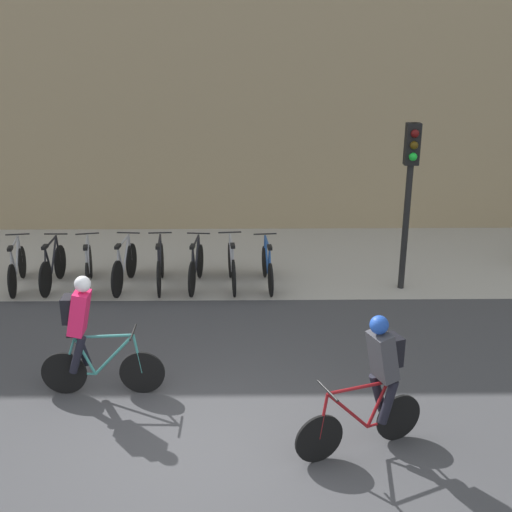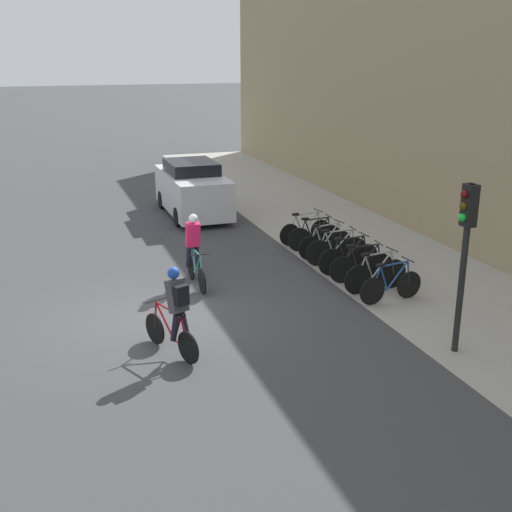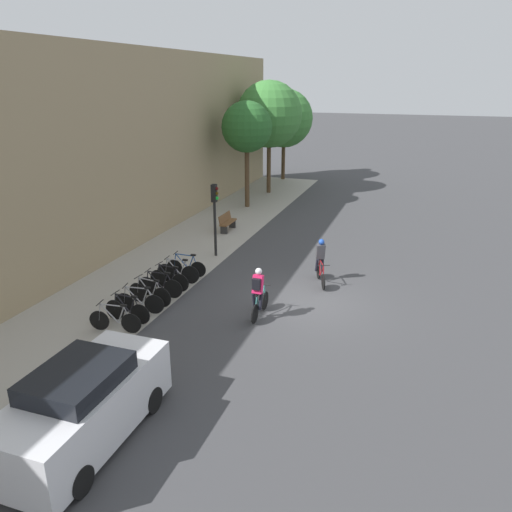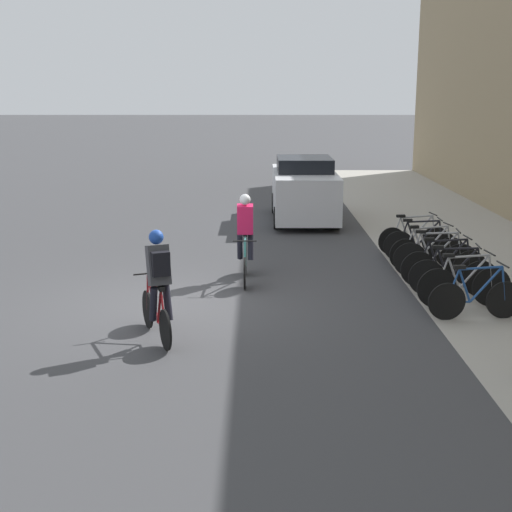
{
  "view_description": "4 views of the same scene",
  "coord_description": "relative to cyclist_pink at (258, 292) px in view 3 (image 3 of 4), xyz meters",
  "views": [
    {
      "loc": [
        0.47,
        -6.52,
        4.83
      ],
      "look_at": [
        0.6,
        3.47,
        1.25
      ],
      "focal_mm": 45.0,
      "sensor_mm": 36.0,
      "label": 1
    },
    {
      "loc": [
        12.64,
        -2.08,
        5.41
      ],
      "look_at": [
        1.09,
        1.91,
        1.5
      ],
      "focal_mm": 45.0,
      "sensor_mm": 36.0,
      "label": 2
    },
    {
      "loc": [
        -15.72,
        -3.44,
        7.46
      ],
      "look_at": [
        -0.18,
        1.92,
        1.57
      ],
      "focal_mm": 35.0,
      "sensor_mm": 36.0,
      "label": 3
    },
    {
      "loc": [
        12.29,
        1.55,
        3.76
      ],
      "look_at": [
        0.56,
        1.53,
        1.03
      ],
      "focal_mm": 50.0,
      "sensor_mm": 36.0,
      "label": 4
    }
  ],
  "objects": [
    {
      "name": "parked_bike_6",
      "position": [
        1.88,
        3.91,
        -0.53
      ],
      "size": [
        0.46,
        1.71,
        0.99
      ],
      "color": "black",
      "rests_on": "ground"
    },
    {
      "name": "street_tree_2",
      "position": [
        23.29,
        5.9,
        3.64
      ],
      "size": [
        4.32,
        4.32,
        6.75
      ],
      "color": "#4C3823",
      "rests_on": "ground"
    },
    {
      "name": "cyclist_pink",
      "position": [
        0.0,
        0.0,
        0.0
      ],
      "size": [
        1.71,
        0.46,
        1.75
      ],
      "color": "black",
      "rests_on": "ground"
    },
    {
      "name": "street_tree_0",
      "position": [
        14.09,
        5.52,
        3.79
      ],
      "size": [
        2.97,
        2.97,
        6.26
      ],
      "color": "#4C3823",
      "rests_on": "ground"
    },
    {
      "name": "parked_bike_5",
      "position": [
        1.18,
        3.9,
        -0.54
      ],
      "size": [
        0.46,
        1.67,
        0.98
      ],
      "color": "black",
      "rests_on": "ground"
    },
    {
      "name": "traffic_light_pole",
      "position": [
        5.19,
        3.75,
        1.29
      ],
      "size": [
        0.26,
        0.3,
        3.2
      ],
      "color": "black",
      "rests_on": "ground"
    },
    {
      "name": "parked_bike_3",
      "position": [
        -0.22,
        3.9,
        -0.53
      ],
      "size": [
        0.46,
        1.72,
        0.99
      ],
      "color": "black",
      "rests_on": "ground"
    },
    {
      "name": "cyclist_grey",
      "position": [
        3.7,
        -1.25,
        -0.0
      ],
      "size": [
        1.6,
        0.73,
        1.75
      ],
      "color": "black",
      "rests_on": "ground"
    },
    {
      "name": "ground",
      "position": [
        1.73,
        -1.31,
        -0.95
      ],
      "size": [
        200.0,
        200.0,
        0.0
      ],
      "primitive_type": "plane",
      "color": "#3D3D3F"
    },
    {
      "name": "building_facade",
      "position": [
        1.73,
        7.99,
        3.46
      ],
      "size": [
        44.0,
        0.6,
        8.8
      ],
      "primitive_type": "cube",
      "color": "#9E8966",
      "rests_on": "ground"
    },
    {
      "name": "parked_bike_4",
      "position": [
        0.48,
        3.9,
        -0.53
      ],
      "size": [
        0.46,
        1.73,
        0.98
      ],
      "color": "black",
      "rests_on": "ground"
    },
    {
      "name": "street_tree_1",
      "position": [
        18.32,
        5.49,
        4.25
      ],
      "size": [
        4.31,
        4.31,
        7.36
      ],
      "color": "#4C3823",
      "rests_on": "ground"
    },
    {
      "name": "parked_car",
      "position": [
        -6.76,
        1.62,
        -0.05
      ],
      "size": [
        4.3,
        1.84,
        1.85
      ],
      "color": "silver",
      "rests_on": "ground"
    },
    {
      "name": "parked_bike_7",
      "position": [
        2.58,
        3.9,
        -0.56
      ],
      "size": [
        0.46,
        1.64,
        0.96
      ],
      "color": "black",
      "rests_on": "ground"
    },
    {
      "name": "kerb_strip",
      "position": [
        1.73,
        5.44,
        -0.94
      ],
      "size": [
        44.0,
        4.5,
        0.01
      ],
      "primitive_type": "cube",
      "color": "#A39E93",
      "rests_on": "ground"
    },
    {
      "name": "parked_bike_0",
      "position": [
        -2.32,
        3.9,
        -0.55
      ],
      "size": [
        0.46,
        1.69,
        0.96
      ],
      "color": "black",
      "rests_on": "ground"
    },
    {
      "name": "bench",
      "position": [
        8.91,
        4.73,
        -0.48
      ],
      "size": [
        1.44,
        0.44,
        0.89
      ],
      "color": "brown",
      "rests_on": "ground"
    },
    {
      "name": "parked_bike_2",
      "position": [
        -0.92,
        3.9,
        -0.54
      ],
      "size": [
        0.49,
        1.7,
        0.97
      ],
      "color": "black",
      "rests_on": "ground"
    },
    {
      "name": "parked_bike_1",
      "position": [
        -1.62,
        3.91,
        -0.54
      ],
      "size": [
        0.46,
        1.64,
        0.98
      ],
      "color": "black",
      "rests_on": "ground"
    }
  ]
}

